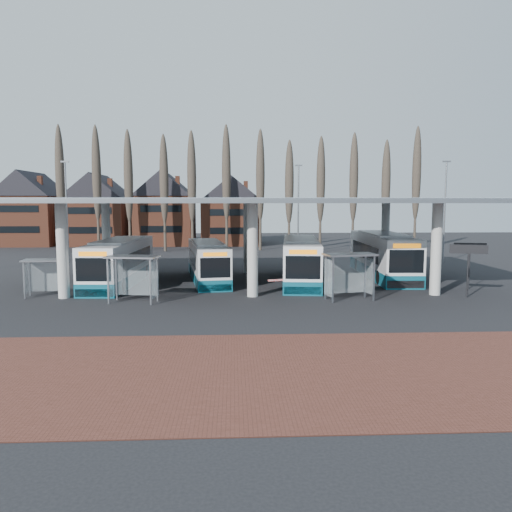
{
  "coord_description": "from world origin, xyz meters",
  "views": [
    {
      "loc": [
        -1.23,
        -29.26,
        6.04
      ],
      "look_at": [
        0.43,
        7.0,
        2.14
      ],
      "focal_mm": 35.0,
      "sensor_mm": 36.0,
      "label": 1
    }
  ],
  "objects_px": {
    "bus_1": "(208,262)",
    "bus_2": "(301,261)",
    "bus_0": "(120,262)",
    "bus_3": "(382,256)",
    "shelter_2": "(349,266)",
    "shelter_0": "(45,269)",
    "shelter_1": "(134,268)"
  },
  "relations": [
    {
      "from": "bus_0",
      "to": "bus_2",
      "type": "relative_size",
      "value": 0.98
    },
    {
      "from": "bus_0",
      "to": "shelter_1",
      "type": "height_order",
      "value": "bus_0"
    },
    {
      "from": "bus_0",
      "to": "bus_3",
      "type": "height_order",
      "value": "bus_3"
    },
    {
      "from": "bus_1",
      "to": "shelter_2",
      "type": "xyz_separation_m",
      "value": [
        9.16,
        -8.32,
        0.68
      ]
    },
    {
      "from": "bus_2",
      "to": "shelter_1",
      "type": "xyz_separation_m",
      "value": [
        -11.21,
        -7.53,
        0.48
      ]
    },
    {
      "from": "shelter_0",
      "to": "bus_0",
      "type": "bearing_deg",
      "value": 51.19
    },
    {
      "from": "bus_1",
      "to": "bus_2",
      "type": "relative_size",
      "value": 0.9
    },
    {
      "from": "bus_0",
      "to": "shelter_0",
      "type": "bearing_deg",
      "value": -121.69
    },
    {
      "from": "bus_0",
      "to": "bus_1",
      "type": "bearing_deg",
      "value": 13.23
    },
    {
      "from": "bus_3",
      "to": "shelter_2",
      "type": "distance_m",
      "value": 11.06
    },
    {
      "from": "shelter_2",
      "to": "bus_2",
      "type": "bearing_deg",
      "value": 94.62
    },
    {
      "from": "shelter_0",
      "to": "shelter_1",
      "type": "bearing_deg",
      "value": -23.09
    },
    {
      "from": "shelter_2",
      "to": "bus_0",
      "type": "bearing_deg",
      "value": 145.21
    },
    {
      "from": "bus_0",
      "to": "shelter_1",
      "type": "bearing_deg",
      "value": -68.41
    },
    {
      "from": "shelter_2",
      "to": "bus_3",
      "type": "bearing_deg",
      "value": 52.25
    },
    {
      "from": "bus_3",
      "to": "shelter_1",
      "type": "xyz_separation_m",
      "value": [
        -18.28,
        -9.93,
        0.38
      ]
    },
    {
      "from": "bus_2",
      "to": "bus_0",
      "type": "bearing_deg",
      "value": -172.35
    },
    {
      "from": "shelter_0",
      "to": "shelter_2",
      "type": "bearing_deg",
      "value": -10.11
    },
    {
      "from": "bus_0",
      "to": "bus_3",
      "type": "distance_m",
      "value": 20.93
    },
    {
      "from": "bus_1",
      "to": "shelter_1",
      "type": "bearing_deg",
      "value": -123.87
    },
    {
      "from": "shelter_1",
      "to": "shelter_2",
      "type": "distance_m",
      "value": 13.2
    },
    {
      "from": "bus_0",
      "to": "shelter_2",
      "type": "bearing_deg",
      "value": -21.69
    },
    {
      "from": "shelter_1",
      "to": "bus_1",
      "type": "bearing_deg",
      "value": 74.65
    },
    {
      "from": "bus_0",
      "to": "shelter_0",
      "type": "distance_m",
      "value": 6.3
    },
    {
      "from": "bus_1",
      "to": "bus_2",
      "type": "height_order",
      "value": "bus_2"
    },
    {
      "from": "bus_3",
      "to": "shelter_1",
      "type": "relative_size",
      "value": 3.96
    },
    {
      "from": "shelter_0",
      "to": "shelter_2",
      "type": "relative_size",
      "value": 0.81
    },
    {
      "from": "shelter_0",
      "to": "bus_2",
      "type": "bearing_deg",
      "value": 13.28
    },
    {
      "from": "bus_1",
      "to": "bus_2",
      "type": "bearing_deg",
      "value": -15.45
    },
    {
      "from": "shelter_1",
      "to": "shelter_0",
      "type": "bearing_deg",
      "value": 171.58
    },
    {
      "from": "bus_0",
      "to": "bus_3",
      "type": "relative_size",
      "value": 0.93
    },
    {
      "from": "bus_0",
      "to": "bus_1",
      "type": "xyz_separation_m",
      "value": [
        6.51,
        1.21,
        -0.14
      ]
    }
  ]
}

